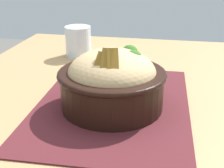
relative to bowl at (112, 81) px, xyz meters
name	(u,v)px	position (x,y,z in m)	size (l,w,h in m)	color
table	(125,136)	(0.02, -0.03, -0.13)	(1.12, 0.88, 0.71)	#99754C
placemat	(113,103)	(0.02, 0.00, -0.06)	(0.43, 0.31, 0.00)	#47191E
bowl	(112,81)	(0.00, 0.00, 0.00)	(0.23, 0.23, 0.13)	black
fork	(112,84)	(0.12, 0.02, -0.06)	(0.03, 0.14, 0.00)	silver
drinking_glass	(78,43)	(0.33, 0.17, -0.02)	(0.08, 0.08, 0.09)	silver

